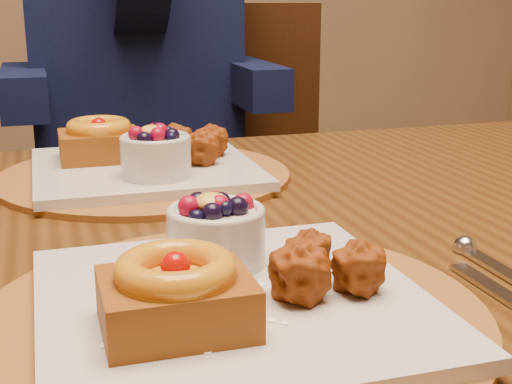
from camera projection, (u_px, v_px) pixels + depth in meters
dining_table at (179, 299)px, 0.75m from camera, size 1.60×0.90×0.76m
place_setting_near at (229, 292)px, 0.53m from camera, size 0.38×0.38×0.08m
place_setting_far at (143, 162)px, 0.92m from camera, size 0.38×0.38×0.08m
chair_far at (216, 196)px, 1.65m from camera, size 0.61×0.61×0.97m
diner at (132, 18)px, 1.51m from camera, size 0.54×0.51×0.88m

